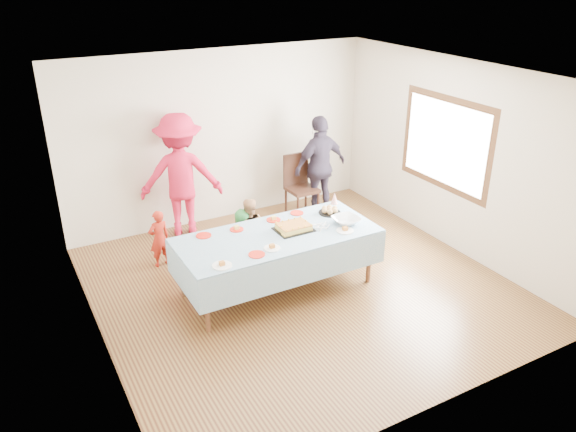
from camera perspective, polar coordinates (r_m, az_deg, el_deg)
name	(u,v)px	position (r m, az deg, el deg)	size (l,w,h in m)	color
ground	(300,285)	(7.37, 1.24, -7.05)	(5.00, 5.00, 0.00)	#462314
room_walls	(305,155)	(6.65, 1.77, 6.20)	(5.04, 5.04, 2.72)	beige
party_table	(277,238)	(6.95, -1.09, -2.28)	(2.50, 1.10, 0.78)	#54301C
birthday_cake	(294,227)	(7.02, 0.58, -1.15)	(0.46, 0.35, 0.08)	black
rolls_tray	(330,211)	(7.51, 4.26, 0.55)	(0.30, 0.30, 0.09)	black
punch_bowl	(346,220)	(7.23, 5.91, -0.46)	(0.35, 0.35, 0.08)	silver
party_hat	(334,198)	(7.78, 4.74, 1.80)	(0.10, 0.10, 0.17)	white
fork_pile	(323,226)	(7.08, 3.56, -1.01)	(0.24, 0.18, 0.07)	white
plate_red_far_a	(204,236)	(6.96, -8.56, -1.97)	(0.19, 0.19, 0.01)	red
plate_red_far_b	(237,229)	(7.07, -5.24, -1.36)	(0.18, 0.18, 0.01)	red
plate_red_far_c	(274,220)	(7.30, -1.48, -0.39)	(0.19, 0.19, 0.01)	red
plate_red_far_d	(297,213)	(7.49, 0.90, 0.31)	(0.18, 0.18, 0.01)	red
plate_red_near	(257,254)	(6.46, -3.20, -3.92)	(0.19, 0.19, 0.01)	red
plate_white_left	(222,266)	(6.27, -6.71, -5.02)	(0.23, 0.23, 0.01)	white
plate_white_mid	(272,248)	(6.59, -1.63, -3.28)	(0.20, 0.20, 0.01)	white
plate_white_right	(345,231)	(7.04, 5.82, -1.49)	(0.22, 0.22, 0.01)	white
dining_chair	(299,182)	(9.12, 1.16, 3.45)	(0.46, 0.46, 1.04)	black
toddler_left	(159,238)	(7.84, -12.94, -2.24)	(0.30, 0.20, 0.82)	#B52516
toddler_mid	(243,237)	(7.72, -4.61, -2.14)	(0.39, 0.26, 0.81)	#287835
toddler_right	(249,231)	(7.72, -4.02, -1.53)	(0.46, 0.36, 0.95)	tan
adult_left	(181,176)	(8.50, -10.83, 4.03)	(1.22, 0.70, 1.89)	red
adult_right	(320,166)	(9.09, 3.27, 5.06)	(0.98, 0.41, 1.67)	#2F2735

